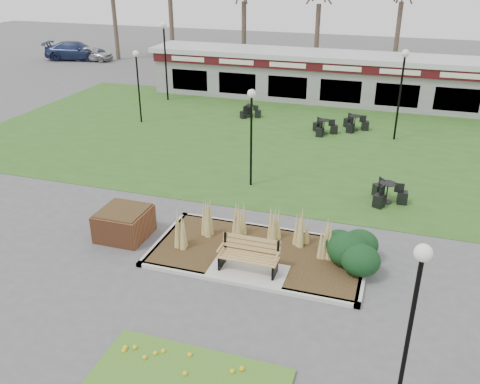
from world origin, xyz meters
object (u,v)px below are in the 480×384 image
(lamp_post_mid_left, at_px, (137,71))
(brick_planter, at_px, (124,223))
(lamp_post_far_left, at_px, (165,44))
(bistro_set_a, at_px, (354,125))
(car_silver, at_px, (91,54))
(bistro_set_b, at_px, (250,113))
(bistro_set_c, at_px, (387,196))
(car_blue, at_px, (76,51))
(lamp_post_far_right, at_px, (402,75))
(food_pavilion, at_px, (344,78))
(lamp_post_near_right, at_px, (416,296))
(park_bench, at_px, (249,255))
(car_black, at_px, (237,66))
(bistro_set_d, at_px, (324,129))
(lamp_post_mid_right, at_px, (251,117))

(lamp_post_mid_left, bearing_deg, brick_planter, -64.33)
(lamp_post_far_left, xyz_separation_m, bistro_set_a, (11.82, -2.56, -3.15))
(brick_planter, height_order, car_silver, car_silver)
(bistro_set_b, xyz_separation_m, bistro_set_c, (7.94, -8.90, 0.04))
(lamp_post_mid_left, bearing_deg, car_blue, 133.70)
(lamp_post_far_right, bearing_deg, brick_planter, -121.86)
(food_pavilion, distance_m, lamp_post_near_right, 23.87)
(park_bench, xyz_separation_m, bistro_set_a, (1.34, 14.19, -0.32))
(park_bench, relative_size, food_pavilion, 0.07)
(lamp_post_mid_left, bearing_deg, lamp_post_far_right, 5.56)
(park_bench, xyz_separation_m, lamp_post_near_right, (4.19, -3.75, 2.20))
(car_black, bearing_deg, brick_planter, -174.40)
(food_pavilion, bearing_deg, bistro_set_c, -76.06)
(park_bench, distance_m, bistro_set_d, 13.07)
(car_black, bearing_deg, lamp_post_near_right, -160.40)
(car_blue, bearing_deg, park_bench, -151.72)
(lamp_post_near_right, relative_size, car_black, 0.95)
(park_bench, relative_size, car_silver, 0.47)
(brick_planter, bearing_deg, lamp_post_far_right, 58.14)
(lamp_post_far_left, height_order, bistro_set_d, lamp_post_far_left)
(food_pavilion, bearing_deg, park_bench, -90.00)
(food_pavilion, bearing_deg, bistro_set_b, -132.47)
(brick_planter, relative_size, lamp_post_near_right, 0.39)
(food_pavilion, height_order, car_silver, food_pavilion)
(car_silver, distance_m, car_black, 13.77)
(lamp_post_mid_right, bearing_deg, car_black, 109.91)
(lamp_post_near_right, height_order, lamp_post_mid_left, same)
(food_pavilion, distance_m, lamp_post_far_right, 7.47)
(park_bench, distance_m, lamp_post_mid_left, 15.64)
(lamp_post_far_left, xyz_separation_m, car_black, (1.74, 8.46, -2.76))
(lamp_post_mid_right, relative_size, bistro_set_b, 3.11)
(bistro_set_b, height_order, bistro_set_d, bistro_set_d)
(food_pavilion, xyz_separation_m, bistro_set_d, (-0.07, -6.64, -1.22))
(lamp_post_mid_right, distance_m, car_silver, 29.51)
(lamp_post_near_right, height_order, car_black, lamp_post_near_right)
(bistro_set_b, bearing_deg, food_pavilion, 47.53)
(lamp_post_far_left, relative_size, bistro_set_a, 3.44)
(bistro_set_c, bearing_deg, bistro_set_d, 115.99)
(lamp_post_far_right, xyz_separation_m, bistro_set_b, (-7.89, 1.52, -2.92))
(lamp_post_mid_left, distance_m, lamp_post_far_right, 13.25)
(bistro_set_b, bearing_deg, bistro_set_d, -21.22)
(car_silver, bearing_deg, lamp_post_mid_right, -139.40)
(brick_planter, distance_m, car_black, 24.84)
(bistro_set_a, bearing_deg, brick_planter, -113.13)
(bistro_set_a, relative_size, car_silver, 0.38)
(park_bench, bearing_deg, car_black, 109.12)
(car_black, distance_m, car_blue, 15.24)
(lamp_post_near_right, relative_size, lamp_post_far_right, 0.88)
(lamp_post_mid_right, height_order, bistro_set_c, lamp_post_mid_right)
(bistro_set_a, bearing_deg, lamp_post_mid_left, -168.83)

